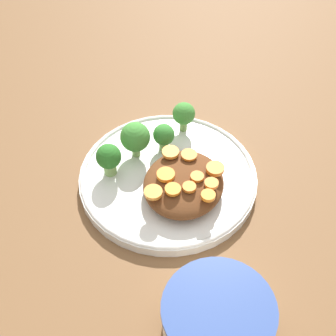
{
  "coord_description": "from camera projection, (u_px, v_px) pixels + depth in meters",
  "views": [
    {
      "loc": [
        -0.44,
        -0.14,
        0.55
      ],
      "look_at": [
        0.0,
        0.0,
        0.03
      ],
      "focal_mm": 50.0,
      "sensor_mm": 36.0,
      "label": 1
    }
  ],
  "objects": [
    {
      "name": "ground_plane",
      "position": [
        168.0,
        181.0,
        0.72
      ],
      "size": [
        4.0,
        4.0,
        0.0
      ],
      "primitive_type": "plane",
      "color": "brown"
    },
    {
      "name": "plate",
      "position": [
        168.0,
        177.0,
        0.71
      ],
      "size": [
        0.27,
        0.27,
        0.02
      ],
      "color": "silver",
      "rests_on": "ground_plane"
    },
    {
      "name": "dip_bowl",
      "position": [
        218.0,
        317.0,
        0.54
      ],
      "size": [
        0.13,
        0.13,
        0.06
      ],
      "color": "white",
      "rests_on": "ground_plane"
    },
    {
      "name": "stew_mound",
      "position": [
        184.0,
        184.0,
        0.67
      ],
      "size": [
        0.13,
        0.12,
        0.03
      ],
      "primitive_type": "ellipsoid",
      "color": "#5B3319",
      "rests_on": "plate"
    },
    {
      "name": "broccoli_floret_0",
      "position": [
        135.0,
        137.0,
        0.71
      ],
      "size": [
        0.05,
        0.05,
        0.06
      ],
      "color": "#7FA85B",
      "rests_on": "plate"
    },
    {
      "name": "broccoli_floret_1",
      "position": [
        164.0,
        136.0,
        0.73
      ],
      "size": [
        0.03,
        0.03,
        0.05
      ],
      "color": "#759E51",
      "rests_on": "plate"
    },
    {
      "name": "broccoli_floret_2",
      "position": [
        184.0,
        114.0,
        0.75
      ],
      "size": [
        0.04,
        0.04,
        0.05
      ],
      "color": "#759E51",
      "rests_on": "plate"
    },
    {
      "name": "broccoli_floret_3",
      "position": [
        109.0,
        158.0,
        0.69
      ],
      "size": [
        0.04,
        0.04,
        0.05
      ],
      "color": "#7FA85B",
      "rests_on": "plate"
    },
    {
      "name": "carrot_slice_0",
      "position": [
        173.0,
        189.0,
        0.64
      ],
      "size": [
        0.02,
        0.02,
        0.0
      ],
      "primitive_type": "cylinder",
      "color": "orange",
      "rests_on": "stew_mound"
    },
    {
      "name": "carrot_slice_1",
      "position": [
        211.0,
        183.0,
        0.65
      ],
      "size": [
        0.02,
        0.02,
        0.01
      ],
      "primitive_type": "cylinder",
      "color": "orange",
      "rests_on": "stew_mound"
    },
    {
      "name": "carrot_slice_2",
      "position": [
        189.0,
        155.0,
        0.69
      ],
      "size": [
        0.02,
        0.02,
        0.0
      ],
      "primitive_type": "cylinder",
      "color": "orange",
      "rests_on": "stew_mound"
    },
    {
      "name": "carrot_slice_3",
      "position": [
        171.0,
        152.0,
        0.69
      ],
      "size": [
        0.03,
        0.03,
        0.01
      ],
      "primitive_type": "cylinder",
      "color": "orange",
      "rests_on": "stew_mound"
    },
    {
      "name": "carrot_slice_4",
      "position": [
        215.0,
        170.0,
        0.67
      ],
      "size": [
        0.03,
        0.03,
        0.01
      ],
      "primitive_type": "cylinder",
      "color": "orange",
      "rests_on": "stew_mound"
    },
    {
      "name": "carrot_slice_5",
      "position": [
        189.0,
        187.0,
        0.64
      ],
      "size": [
        0.02,
        0.02,
        0.01
      ],
      "primitive_type": "cylinder",
      "color": "orange",
      "rests_on": "stew_mound"
    },
    {
      "name": "carrot_slice_6",
      "position": [
        197.0,
        177.0,
        0.66
      ],
      "size": [
        0.02,
        0.02,
        0.0
      ],
      "primitive_type": "cylinder",
      "color": "orange",
      "rests_on": "stew_mound"
    },
    {
      "name": "carrot_slice_7",
      "position": [
        166.0,
        175.0,
        0.66
      ],
      "size": [
        0.03,
        0.03,
        0.01
      ],
      "primitive_type": "cylinder",
      "color": "orange",
      "rests_on": "stew_mound"
    },
    {
      "name": "carrot_slice_8",
      "position": [
        153.0,
        192.0,
        0.64
      ],
      "size": [
        0.03,
        0.03,
        0.01
      ],
      "primitive_type": "cylinder",
      "color": "orange",
      "rests_on": "stew_mound"
    },
    {
      "name": "carrot_slice_9",
      "position": [
        208.0,
        196.0,
        0.63
      ],
      "size": [
        0.02,
        0.02,
        0.01
      ],
      "primitive_type": "cylinder",
      "color": "orange",
      "rests_on": "stew_mound"
    }
  ]
}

